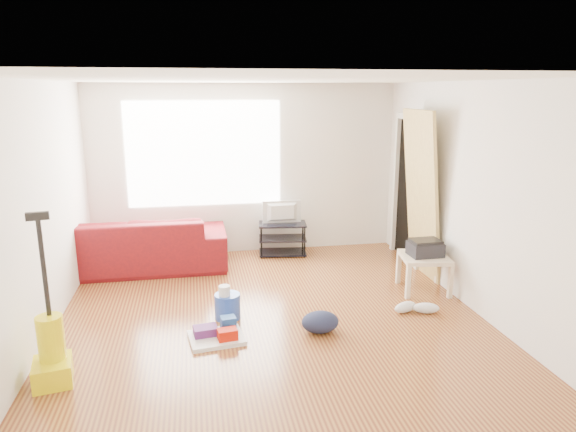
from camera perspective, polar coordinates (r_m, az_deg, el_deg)
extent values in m
cube|color=brown|center=(5.62, -1.74, -11.48)|extent=(4.50, 5.00, 0.01)
cube|color=white|center=(5.08, -1.95, 14.95)|extent=(4.50, 5.00, 0.01)
cube|color=silver|center=(7.64, -4.69, 5.14)|extent=(4.50, 0.01, 2.50)
cube|color=silver|center=(2.87, 5.86, -9.88)|extent=(4.50, 0.01, 2.50)
cube|color=silver|center=(5.36, -26.35, -0.02)|extent=(0.01, 5.00, 2.50)
cube|color=silver|center=(5.96, 20.06, 1.87)|extent=(0.01, 5.00, 2.50)
cube|color=white|center=(7.55, -9.27, 6.82)|extent=(2.20, 0.01, 1.50)
cube|color=white|center=(7.08, 14.56, 1.98)|extent=(0.06, 0.08, 2.00)
cube|color=white|center=(7.89, 11.83, 3.32)|extent=(0.06, 0.08, 2.00)
cube|color=white|center=(7.36, 13.57, 10.66)|extent=(0.06, 0.98, 0.08)
cube|color=black|center=(7.49, 13.36, 2.69)|extent=(0.01, 0.86, 1.98)
imported|color=#4D0D15|center=(7.42, -16.72, -5.64)|extent=(2.53, 0.99, 0.74)
cube|color=black|center=(7.72, -0.61, -4.04)|extent=(0.74, 0.48, 0.02)
cube|color=black|center=(7.66, -0.62, -2.49)|extent=(0.74, 0.48, 0.02)
cube|color=black|center=(7.60, -0.62, -0.91)|extent=(0.74, 0.48, 0.02)
cylinder|color=black|center=(7.49, -2.98, -2.95)|extent=(0.02, 0.02, 0.48)
cylinder|color=black|center=(7.81, -3.00, -2.24)|extent=(0.02, 0.02, 0.48)
cylinder|color=black|center=(7.52, 1.86, -2.87)|extent=(0.02, 0.02, 0.48)
cylinder|color=black|center=(7.84, 1.64, -2.17)|extent=(0.02, 0.02, 0.48)
imported|color=black|center=(7.56, -0.62, 0.39)|extent=(0.57, 0.08, 0.33)
cube|color=beige|center=(6.46, 14.94, -4.47)|extent=(0.63, 0.63, 0.05)
cube|color=beige|center=(6.24, 13.21, -7.20)|extent=(0.05, 0.05, 0.40)
cube|color=beige|center=(6.69, 12.18, -5.68)|extent=(0.05, 0.05, 0.40)
cube|color=beige|center=(6.38, 17.60, -7.02)|extent=(0.05, 0.05, 0.40)
cube|color=beige|center=(6.82, 16.29, -5.55)|extent=(0.05, 0.05, 0.40)
cube|color=black|center=(6.42, 15.00, -3.56)|extent=(0.39, 0.30, 0.16)
cube|color=black|center=(6.40, 15.06, -2.71)|extent=(0.35, 0.26, 0.04)
cylinder|color=blue|center=(5.70, -6.69, -11.19)|extent=(0.31, 0.31, 0.28)
cylinder|color=white|center=(5.59, -7.04, -9.55)|extent=(0.12, 0.12, 0.11)
cube|color=white|center=(5.25, -7.95, -13.28)|extent=(0.57, 0.49, 0.04)
cube|color=#BD1604|center=(5.14, -6.74, -12.91)|extent=(0.20, 0.15, 0.10)
cube|color=#501D60|center=(5.26, -9.16, -12.47)|extent=(0.25, 0.20, 0.08)
cube|color=#1F4B9C|center=(5.30, -6.66, -11.79)|extent=(0.16, 0.14, 0.15)
ellipsoid|color=#131736|center=(5.38, 3.58, -12.69)|extent=(0.41, 0.34, 0.21)
ellipsoid|color=silver|center=(5.92, 12.90, -9.84)|extent=(0.32, 0.22, 0.12)
ellipsoid|color=silver|center=(5.95, 15.09, -9.85)|extent=(0.31, 0.19, 0.12)
cube|color=yellow|center=(4.92, -24.66, -15.46)|extent=(0.36, 0.40, 0.20)
cylinder|color=yellow|center=(4.84, -24.86, -12.15)|extent=(0.22, 0.22, 0.38)
cylinder|color=black|center=(4.65, -25.51, -5.29)|extent=(0.04, 0.04, 0.82)
cube|color=black|center=(4.53, -26.08, 0.00)|extent=(0.18, 0.07, 0.07)
cube|color=#AB8A48|center=(7.16, 14.08, -6.19)|extent=(0.27, 0.87, 2.16)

